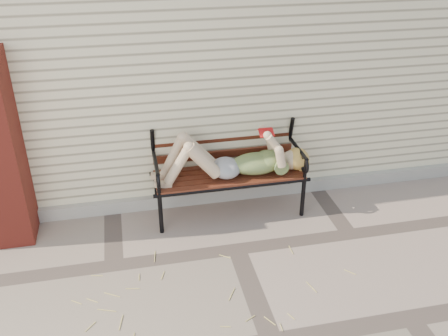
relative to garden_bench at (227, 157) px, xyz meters
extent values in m
plane|color=gray|center=(-0.07, -0.82, -0.66)|extent=(80.00, 80.00, 0.00)
cube|color=beige|center=(-0.07, 2.18, 0.84)|extent=(8.00, 4.00, 3.00)
cube|color=#AEAA9D|center=(-0.07, 0.15, -0.58)|extent=(8.00, 0.10, 0.15)
cylinder|color=black|center=(-0.80, -0.36, -0.41)|extent=(0.05, 0.05, 0.49)
cylinder|color=black|center=(-0.80, 0.13, -0.41)|extent=(0.05, 0.05, 0.49)
cylinder|color=black|center=(0.80, -0.36, -0.41)|extent=(0.05, 0.05, 0.49)
cylinder|color=black|center=(0.80, 0.13, -0.41)|extent=(0.05, 0.05, 0.49)
cube|color=#5A2817|center=(0.00, -0.11, -0.17)|extent=(1.64, 0.53, 0.03)
cylinder|color=black|center=(0.00, -0.36, -0.19)|extent=(1.73, 0.04, 0.04)
cylinder|color=black|center=(0.00, 0.13, -0.19)|extent=(1.73, 0.04, 0.04)
torus|color=black|center=(0.00, 0.25, 0.37)|extent=(0.30, 0.04, 0.30)
ellipsoid|color=#0B394F|center=(0.30, -0.15, -0.04)|extent=(0.58, 0.33, 0.23)
ellipsoid|color=#0B394F|center=(0.43, -0.15, -0.01)|extent=(0.28, 0.32, 0.17)
ellipsoid|color=#9C9DA1|center=(-0.04, -0.15, -0.06)|extent=(0.32, 0.37, 0.20)
sphere|color=beige|center=(0.72, -0.15, -0.04)|extent=(0.24, 0.24, 0.24)
ellipsoid|color=#D8A851|center=(0.78, -0.15, -0.04)|extent=(0.27, 0.27, 0.25)
cube|color=#B61415|center=(0.39, -0.15, 0.37)|extent=(0.15, 0.02, 0.02)
cube|color=beige|center=(0.39, -0.19, 0.34)|extent=(0.15, 0.09, 0.05)
cube|color=beige|center=(0.39, -0.10, 0.34)|extent=(0.15, 0.09, 0.05)
cube|color=#B61415|center=(0.39, -0.19, 0.34)|extent=(0.16, 0.10, 0.06)
cube|color=#B61415|center=(0.39, -0.10, 0.34)|extent=(0.16, 0.10, 0.06)
cylinder|color=#D3C267|center=(-0.77, -1.09, -0.65)|extent=(0.10, 0.04, 0.01)
cylinder|color=#D3C267|center=(-0.21, -1.15, -0.65)|extent=(0.11, 0.10, 0.01)
cylinder|color=#D3C267|center=(0.40, -1.69, -0.65)|extent=(0.15, 0.04, 0.01)
cylinder|color=#D3C267|center=(0.80, -1.55, -0.65)|extent=(0.08, 0.11, 0.01)
cylinder|color=#D3C267|center=(0.19, -2.01, -0.65)|extent=(0.10, 0.13, 0.01)
cylinder|color=#D3C267|center=(0.21, -1.49, -0.65)|extent=(0.02, 0.11, 0.01)
cylinder|color=#D3C267|center=(-0.70, -1.37, -0.65)|extent=(0.07, 0.15, 0.01)
cylinder|color=#D3C267|center=(1.04, -1.08, -0.65)|extent=(0.10, 0.05, 0.01)
cylinder|color=#D3C267|center=(-1.79, -1.60, -0.65)|extent=(0.13, 0.02, 0.01)
cylinder|color=#D3C267|center=(-0.75, -1.66, -0.65)|extent=(0.03, 0.08, 0.01)
cylinder|color=#D3C267|center=(-0.07, -1.62, -0.65)|extent=(0.02, 0.09, 0.01)
cylinder|color=#D3C267|center=(0.13, -1.96, -0.65)|extent=(0.02, 0.08, 0.01)
cylinder|color=#D3C267|center=(-1.82, -1.04, -0.65)|extent=(0.05, 0.11, 0.01)
cylinder|color=#D3C267|center=(0.33, -1.97, -0.65)|extent=(0.15, 0.06, 0.01)
cylinder|color=#D3C267|center=(-0.89, -1.17, -0.65)|extent=(0.09, 0.10, 0.01)
cylinder|color=#D3C267|center=(0.94, -1.89, -0.65)|extent=(0.15, 0.05, 0.01)
cylinder|color=#D3C267|center=(0.01, -1.84, -0.65)|extent=(0.09, 0.14, 0.01)
cylinder|color=#D3C267|center=(-0.55, -0.91, -0.65)|extent=(0.09, 0.05, 0.01)
cylinder|color=#D3C267|center=(-0.69, -1.33, -0.65)|extent=(0.09, 0.03, 0.01)
camera|label=1|loc=(-1.06, -4.83, 2.54)|focal=40.00mm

